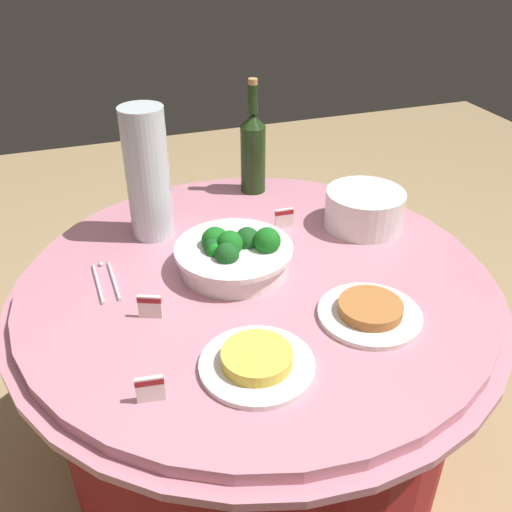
% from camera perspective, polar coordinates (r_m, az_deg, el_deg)
% --- Properties ---
extents(ground_plane, '(6.00, 6.00, 0.00)m').
position_cam_1_polar(ground_plane, '(1.84, -0.00, -21.26)').
color(ground_plane, tan).
extents(buffet_table, '(1.16, 1.16, 0.74)m').
position_cam_1_polar(buffet_table, '(1.55, -0.00, -13.02)').
color(buffet_table, maroon).
rests_on(buffet_table, ground_plane).
extents(broccoli_bowl, '(0.28, 0.28, 0.11)m').
position_cam_1_polar(broccoli_bowl, '(1.32, -2.26, 0.21)').
color(broccoli_bowl, white).
rests_on(broccoli_bowl, buffet_table).
extents(plate_stack, '(0.21, 0.21, 0.10)m').
position_cam_1_polar(plate_stack, '(1.53, 10.99, 4.75)').
color(plate_stack, white).
rests_on(plate_stack, buffet_table).
extents(wine_bottle, '(0.07, 0.07, 0.34)m').
position_cam_1_polar(wine_bottle, '(1.67, -0.30, 10.75)').
color(wine_bottle, '#1E3614').
rests_on(wine_bottle, buffet_table).
extents(decorative_fruit_vase, '(0.11, 0.11, 0.34)m').
position_cam_1_polar(decorative_fruit_vase, '(1.44, -10.97, 7.87)').
color(decorative_fruit_vase, silver).
rests_on(decorative_fruit_vase, buffet_table).
extents(serving_tongs, '(0.05, 0.17, 0.01)m').
position_cam_1_polar(serving_tongs, '(1.34, -15.12, -2.40)').
color(serving_tongs, silver).
rests_on(serving_tongs, buffet_table).
extents(food_plate_peanuts, '(0.22, 0.22, 0.04)m').
position_cam_1_polar(food_plate_peanuts, '(1.21, 11.54, -5.59)').
color(food_plate_peanuts, white).
rests_on(food_plate_peanuts, buffet_table).
extents(food_plate_fried_egg, '(0.22, 0.22, 0.04)m').
position_cam_1_polar(food_plate_fried_egg, '(1.07, 0.08, -10.72)').
color(food_plate_fried_egg, white).
rests_on(food_plate_fried_egg, buffet_table).
extents(label_placard_front, '(0.05, 0.02, 0.05)m').
position_cam_1_polar(label_placard_front, '(1.01, -10.76, -13.07)').
color(label_placard_front, white).
rests_on(label_placard_front, buffet_table).
extents(label_placard_mid, '(0.05, 0.03, 0.05)m').
position_cam_1_polar(label_placard_mid, '(1.19, -10.79, -4.97)').
color(label_placard_mid, white).
rests_on(label_placard_mid, buffet_table).
extents(label_placard_rear, '(0.05, 0.01, 0.05)m').
position_cam_1_polar(label_placard_rear, '(1.50, 2.89, 3.99)').
color(label_placard_rear, white).
rests_on(label_placard_rear, buffet_table).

